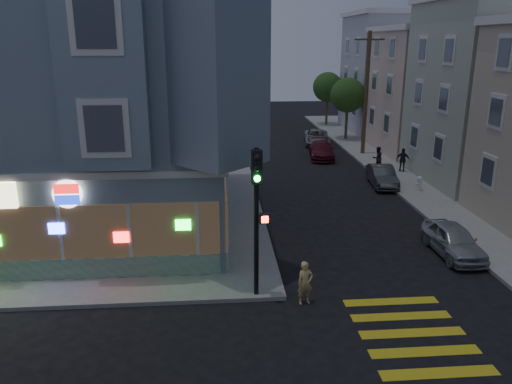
{
  "coord_description": "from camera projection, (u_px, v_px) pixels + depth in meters",
  "views": [
    {
      "loc": [
        0.75,
        -12.97,
        8.43
      ],
      "look_at": [
        2.39,
        7.34,
        2.25
      ],
      "focal_mm": 35.0,
      "sensor_mm": 36.0,
      "label": 1
    }
  ],
  "objects": [
    {
      "name": "street_tree_near",
      "position": [
        348.0,
        95.0,
        43.17
      ],
      "size": [
        3.0,
        3.0,
        5.3
      ],
      "color": "#4C3826",
      "rests_on": "sidewalk_ne"
    },
    {
      "name": "street_tree_far",
      "position": [
        328.0,
        87.0,
        50.8
      ],
      "size": [
        3.0,
        3.0,
        5.3
      ],
      "color": "#4C3826",
      "rests_on": "sidewalk_ne"
    },
    {
      "name": "sidewalk_ne",
      "position": [
        506.0,
        154.0,
        38.44
      ],
      "size": [
        24.0,
        42.0,
        0.15
      ],
      "primitive_type": "cube",
      "color": "gray",
      "rests_on": "ground"
    },
    {
      "name": "parked_car_a",
      "position": [
        453.0,
        240.0,
        20.36
      ],
      "size": [
        1.51,
        3.75,
        1.28
      ],
      "primitive_type": "imported",
      "rotation": [
        0.0,
        0.0,
        0.0
      ],
      "color": "#ACB0B4",
      "rests_on": "ground"
    },
    {
      "name": "traffic_signal",
      "position": [
        257.0,
        199.0,
        15.94
      ],
      "size": [
        0.6,
        0.57,
        5.08
      ],
      "rotation": [
        0.0,
        0.0,
        0.07
      ],
      "color": "black",
      "rests_on": "sidewalk_nw"
    },
    {
      "name": "row_house_c",
      "position": [
        457.0,
        92.0,
        38.76
      ],
      "size": [
        12.0,
        8.6,
        9.0
      ],
      "primitive_type": "cube",
      "color": "beige",
      "rests_on": "sidewalk_ne"
    },
    {
      "name": "sidewalk_nw",
      "position": [
        17.0,
        163.0,
        35.63
      ],
      "size": [
        33.0,
        42.0,
        0.15
      ],
      "primitive_type": "cube",
      "color": "gray",
      "rests_on": "ground"
    },
    {
      "name": "row_house_d",
      "position": [
        413.0,
        75.0,
        47.12
      ],
      "size": [
        12.0,
        8.6,
        10.5
      ],
      "primitive_type": "cube",
      "color": "#ACA9BA",
      "rests_on": "sidewalk_ne"
    },
    {
      "name": "corner_building",
      "position": [
        69.0,
        100.0,
        23.08
      ],
      "size": [
        14.6,
        14.6,
        11.4
      ],
      "color": "slate",
      "rests_on": "sidewalk_nw"
    },
    {
      "name": "parked_car_c",
      "position": [
        322.0,
        150.0,
        37.29
      ],
      "size": [
        2.3,
        4.46,
        1.24
      ],
      "primitive_type": "imported",
      "rotation": [
        0.0,
        0.0,
        -0.14
      ],
      "color": "#591420",
      "rests_on": "ground"
    },
    {
      "name": "fire_hydrant",
      "position": [
        419.0,
        183.0,
        28.73
      ],
      "size": [
        0.49,
        0.28,
        0.85
      ],
      "color": "white",
      "rests_on": "sidewalk_ne"
    },
    {
      "name": "running_child",
      "position": [
        305.0,
        283.0,
        16.53
      ],
      "size": [
        0.61,
        0.48,
        1.49
      ],
      "primitive_type": "imported",
      "rotation": [
        0.0,
        0.0,
        0.24
      ],
      "color": "#DCBF70",
      "rests_on": "ground"
    },
    {
      "name": "parked_car_b",
      "position": [
        382.0,
        176.0,
        30.12
      ],
      "size": [
        1.65,
        3.84,
        1.23
      ],
      "primitive_type": "imported",
      "rotation": [
        0.0,
        0.0,
        -0.09
      ],
      "color": "#3D3E42",
      "rests_on": "ground"
    },
    {
      "name": "utility_pole",
      "position": [
        366.0,
        92.0,
        37.18
      ],
      "size": [
        2.2,
        0.3,
        9.0
      ],
      "color": "#4C3826",
      "rests_on": "sidewalk_ne"
    },
    {
      "name": "parked_car_d",
      "position": [
        317.0,
        137.0,
        42.3
      ],
      "size": [
        2.62,
        4.65,
        1.23
      ],
      "primitive_type": "imported",
      "rotation": [
        0.0,
        0.0,
        -0.14
      ],
      "color": "#94989D",
      "rests_on": "ground"
    },
    {
      "name": "pedestrian_a",
      "position": [
        377.0,
        158.0,
        33.44
      ],
      "size": [
        0.88,
        0.76,
        1.53
      ],
      "primitive_type": "imported",
      "rotation": [
        0.0,
        0.0,
        3.42
      ],
      "color": "black",
      "rests_on": "sidewalk_ne"
    },
    {
      "name": "pedestrian_b",
      "position": [
        403.0,
        160.0,
        32.87
      ],
      "size": [
        0.99,
        0.69,
        1.56
      ],
      "primitive_type": "imported",
      "rotation": [
        0.0,
        0.0,
        2.76
      ],
      "color": "#242129",
      "rests_on": "sidewalk_ne"
    },
    {
      "name": "ground",
      "position": [
        195.0,
        338.0,
        14.75
      ],
      "size": [
        120.0,
        120.0,
        0.0
      ],
      "primitive_type": "plane",
      "color": "black",
      "rests_on": "ground"
    }
  ]
}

